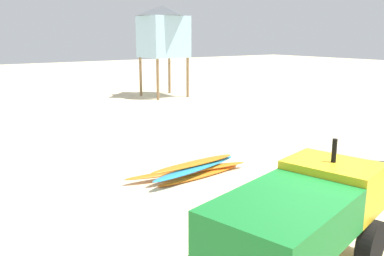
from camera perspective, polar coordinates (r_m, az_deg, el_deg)
ground at (r=6.26m, az=20.43°, el=-14.02°), size 80.00×80.00×0.00m
utility_cart at (r=4.84m, az=15.02°, el=-11.51°), size 2.76×1.82×1.50m
surfboard_pile at (r=8.10m, az=0.29°, el=-5.79°), size 2.60×0.87×0.32m
lifeguard_tower at (r=18.73m, az=-4.03°, el=13.27°), size 1.98×1.98×4.03m
cooler_box at (r=7.81m, az=18.77°, el=-7.14°), size 0.55×0.39×0.34m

